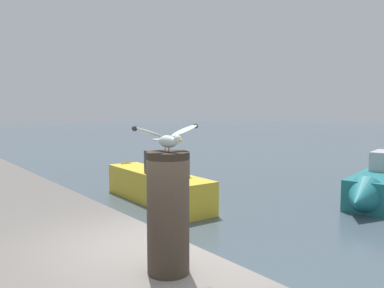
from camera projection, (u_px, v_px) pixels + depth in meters
The scene contains 4 objects.
mooring_post at pixel (168, 213), 3.31m from camera, with size 0.35×0.35×1.02m, color #382D23.
seagull at pixel (168, 137), 3.25m from camera, with size 0.39×0.66×0.22m.
boat_yellow at pixel (152, 183), 12.40m from camera, with size 5.41×1.23×1.61m.
boat_teal at pixel (381, 185), 12.21m from camera, with size 2.54×5.73×1.55m.
Camera 1 is at (2.97, -2.40, 2.93)m, focal length 37.37 mm.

